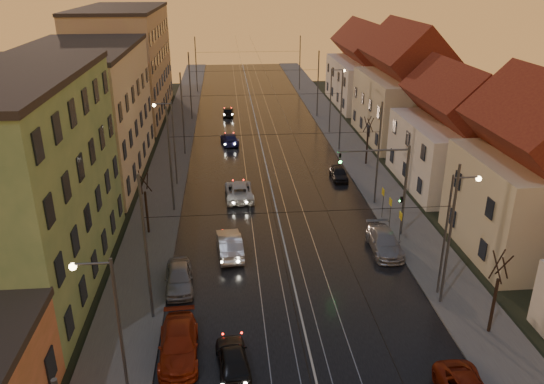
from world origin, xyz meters
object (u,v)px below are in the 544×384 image
object	(u,v)px
driving_car_1	(230,244)
parked_right_1	(385,242)
street_lamp_0	(112,323)
street_lamp_2	(170,135)
parked_left_2	(179,344)
driving_car_0	(233,358)
street_lamp_1	(452,224)
parked_left_3	(179,277)
driving_car_2	(239,191)
driving_car_4	(228,112)
parked_right_2	(339,173)
street_lamp_3	(333,94)
traffic_light_mast	(393,180)
driving_car_3	(230,139)

from	to	relation	value
driving_car_1	parked_right_1	world-z (taller)	driving_car_1
street_lamp_0	parked_right_1	bearing A→B (deg)	40.41
street_lamp_2	parked_left_2	world-z (taller)	street_lamp_2
driving_car_1	parked_right_1	bearing A→B (deg)	172.42
driving_car_1	parked_left_2	world-z (taller)	driving_car_1
driving_car_0	street_lamp_0	bearing A→B (deg)	19.06
street_lamp_1	driving_car_0	bearing A→B (deg)	-156.82
parked_left_2	parked_left_3	distance (m)	6.57
street_lamp_1	driving_car_2	size ratio (longest dim) A/B	1.56
driving_car_0	parked_right_1	bearing A→B (deg)	-140.29
parked_left_2	driving_car_0	bearing A→B (deg)	-27.29
driving_car_2	driving_car_4	bearing A→B (deg)	-91.20
parked_left_3	parked_left_2	bearing A→B (deg)	-90.48
street_lamp_0	parked_right_2	world-z (taller)	street_lamp_0
parked_left_3	street_lamp_2	bearing A→B (deg)	91.29
street_lamp_3	parked_right_1	world-z (taller)	street_lamp_3
street_lamp_3	street_lamp_2	bearing A→B (deg)	-138.69
street_lamp_0	parked_right_2	size ratio (longest dim) A/B	2.21
driving_car_0	driving_car_4	xyz separation A→B (m)	(0.36, 51.20, -0.03)
traffic_light_mast	parked_left_2	bearing A→B (deg)	-140.25
street_lamp_3	driving_car_1	distance (m)	32.74
street_lamp_0	street_lamp_1	xyz separation A→B (m)	(18.21, 8.00, 0.00)
driving_car_3	driving_car_4	size ratio (longest dim) A/B	1.21
driving_car_0	street_lamp_1	bearing A→B (deg)	-162.85
street_lamp_3	parked_left_3	size ratio (longest dim) A/B	1.87
street_lamp_1	driving_car_2	bearing A→B (deg)	126.67
street_lamp_2	driving_car_2	xyz separation A→B (m)	(6.05, -3.66, -4.17)
parked_left_3	parked_right_1	xyz separation A→B (m)	(14.37, 3.55, -0.02)
parked_left_2	parked_right_1	world-z (taller)	parked_left_2
street_lamp_1	street_lamp_3	xyz separation A→B (m)	(0.00, 36.00, 0.00)
parked_left_3	parked_right_2	world-z (taller)	parked_left_3
street_lamp_3	traffic_light_mast	bearing A→B (deg)	-92.27
street_lamp_0	driving_car_1	xyz separation A→B (m)	(5.07, 14.29, -4.11)
parked_left_3	driving_car_1	bearing A→B (deg)	46.77
street_lamp_2	street_lamp_3	bearing A→B (deg)	41.31
street_lamp_0	street_lamp_3	xyz separation A→B (m)	(18.21, 44.00, 0.00)
street_lamp_0	parked_right_1	xyz separation A→B (m)	(16.17, 13.77, -4.17)
driving_car_1	driving_car_3	bearing A→B (deg)	-95.73
street_lamp_1	driving_car_1	world-z (taller)	street_lamp_1
driving_car_3	parked_right_2	bearing A→B (deg)	122.96
parked_right_2	street_lamp_2	bearing A→B (deg)	-178.46
driving_car_0	parked_right_2	distance (m)	27.94
driving_car_0	driving_car_3	distance (m)	38.12
street_lamp_2	driving_car_1	bearing A→B (deg)	-69.71
driving_car_1	driving_car_4	size ratio (longest dim) A/B	1.29
driving_car_0	parked_right_2	size ratio (longest dim) A/B	1.07
driving_car_1	driving_car_2	bearing A→B (deg)	-100.45
driving_car_0	driving_car_1	distance (m)	11.92
street_lamp_2	parked_left_2	xyz separation A→B (m)	(2.26, -24.34, -4.17)
driving_car_0	driving_car_2	bearing A→B (deg)	-98.59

